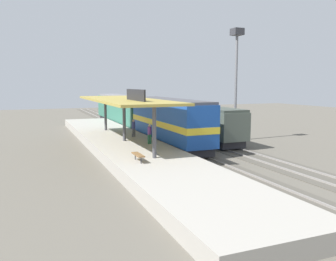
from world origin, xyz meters
name	(u,v)px	position (x,y,z in m)	size (l,w,h in m)	color
ground_plane	(190,146)	(2.00, 0.00, 0.00)	(120.00, 120.00, 0.00)	#5B564C
track_near	(171,147)	(0.00, 0.00, 0.03)	(3.20, 110.00, 0.16)	#4E4941
track_far	(213,144)	(4.60, 0.00, 0.03)	(3.20, 110.00, 0.16)	#4E4941
platform	(125,146)	(-4.60, 0.00, 0.45)	(6.00, 44.00, 0.90)	#9E998E
station_canopy	(124,101)	(-4.60, -0.09, 4.53)	(5.20, 18.00, 4.70)	#47474C
platform_bench	(138,155)	(-6.00, -8.68, 1.34)	(0.44, 1.70, 0.50)	#333338
locomotive	(169,122)	(0.00, 0.63, 2.41)	(2.93, 14.43, 4.44)	#28282D
passenger_carriage_single	(122,110)	(0.00, 18.63, 2.31)	(2.90, 20.00, 4.24)	#28282D
freight_car	(206,123)	(4.60, 1.71, 1.97)	(2.80, 12.00, 3.54)	#28282D
light_mast	(236,61)	(7.80, 1.11, 8.40)	(1.10, 1.10, 11.70)	slate
person_waiting	(134,127)	(-3.16, 1.97, 1.85)	(0.34, 0.34, 1.71)	#4C4C51
person_walking	(150,133)	(-3.05, -2.47, 1.85)	(0.34, 0.34, 1.71)	#23603D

